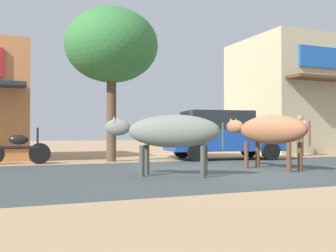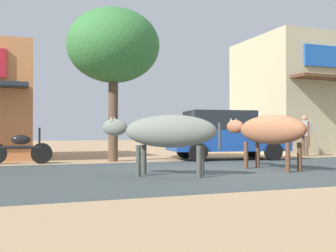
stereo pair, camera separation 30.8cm
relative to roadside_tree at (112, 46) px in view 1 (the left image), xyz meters
The scene contains 9 objects.
ground 5.71m from the roadside_tree, 65.52° to the right, with size 80.00×80.00×0.00m, color tan.
asphalt_road 5.71m from the roadside_tree, 65.52° to the right, with size 72.00×6.48×0.00m, color #3E4747.
storefront_right_club 12.18m from the roadside_tree, 15.21° to the left, with size 8.75×5.48×5.29m.
roadside_tree is the anchor object (origin of this frame).
parked_hatchback_car 4.72m from the roadside_tree, ahead, with size 4.15×2.31×1.64m.
parked_motorcycle 4.23m from the roadside_tree, behind, with size 1.85×0.54×1.05m.
cow_near_brown 5.42m from the roadside_tree, 89.43° to the right, with size 2.32×1.72×1.28m.
cow_far_dark 5.79m from the roadside_tree, 55.58° to the right, with size 1.11×2.52×1.34m.
pedestrian_by_shop 8.06m from the roadside_tree, ahead, with size 0.45×0.61×1.59m.
Camera 1 is at (-5.06, -8.46, 0.90)m, focal length 43.15 mm.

